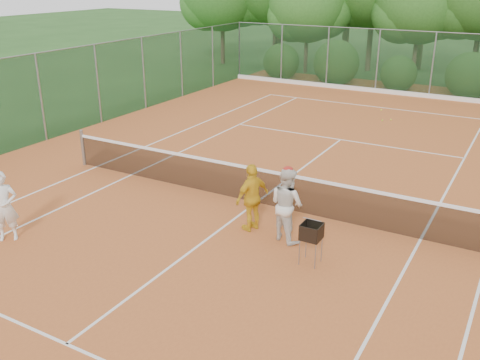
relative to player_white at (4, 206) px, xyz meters
name	(u,v)px	position (x,y,z in m)	size (l,w,h in m)	color
ground	(256,204)	(3.81, 4.42, -0.81)	(120.00, 120.00, 0.00)	#244C1B
clay_court	(256,203)	(3.81, 4.42, -0.80)	(18.00, 36.00, 0.02)	#BA5F2B
tennis_net	(256,184)	(3.81, 4.42, -0.27)	(11.97, 0.10, 1.10)	gray
player_white	(4,206)	(0.00, 0.00, 0.00)	(0.57, 0.38, 1.57)	white
player_center_grp	(287,204)	(5.31, 3.01, 0.06)	(0.99, 0.90, 1.70)	silver
player_yellow	(252,197)	(4.43, 3.08, 0.00)	(0.92, 0.38, 1.58)	gold
ball_hopper	(312,232)	(6.19, 2.29, -0.09)	(0.38, 0.38, 0.87)	gray
stray_ball_a	(381,110)	(3.87, 15.75, -0.75)	(0.07, 0.07, 0.07)	#D7EB36
stray_ball_b	(382,120)	(4.40, 14.05, -0.75)	(0.07, 0.07, 0.07)	#B7D331
stray_ball_c	(391,120)	(4.67, 14.32, -0.75)	(0.07, 0.07, 0.07)	yellow
court_markings	(256,203)	(3.81, 4.42, -0.78)	(11.03, 23.83, 0.01)	white
fence_back	(404,63)	(3.81, 19.42, 0.71)	(18.07, 0.07, 3.00)	#19381E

